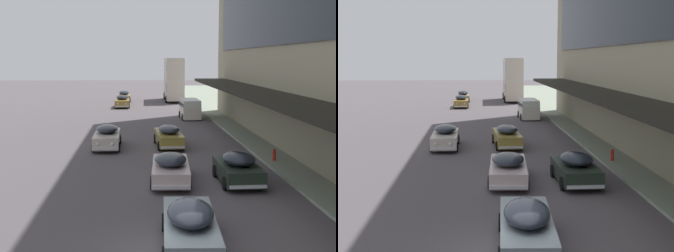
# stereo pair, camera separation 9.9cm
# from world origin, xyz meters

# --- Properties ---
(transit_bus_kerbside_front) EXTENTS (2.78, 9.33, 6.15)m
(transit_bus_kerbside_front) POSITION_xyz_m (3.97, 53.59, 3.31)
(transit_bus_kerbside_front) COLOR beige
(transit_bus_kerbside_front) RESTS_ON ground
(sedan_oncoming_rear) EXTENTS (1.95, 4.94, 1.51)m
(sedan_oncoming_rear) POSITION_xyz_m (0.83, 18.40, 0.75)
(sedan_oncoming_rear) COLOR olive
(sedan_oncoming_rear) RESTS_ON ground
(sedan_trailing_near) EXTENTS (1.99, 5.06, 1.56)m
(sedan_trailing_near) POSITION_xyz_m (0.30, 0.76, 0.77)
(sedan_trailing_near) COLOR gray
(sedan_trailing_near) RESTS_ON ground
(sedan_lead_near) EXTENTS (2.12, 4.97, 1.46)m
(sedan_lead_near) POSITION_xyz_m (0.28, 8.99, 0.73)
(sedan_lead_near) COLOR beige
(sedan_lead_near) RESTS_ON ground
(sedan_far_back) EXTENTS (1.85, 4.96, 1.54)m
(sedan_far_back) POSITION_xyz_m (-3.40, 18.28, 0.77)
(sedan_far_back) COLOR beige
(sedan_far_back) RESTS_ON ground
(sedan_second_mid) EXTENTS (1.91, 4.69, 1.52)m
(sedan_second_mid) POSITION_xyz_m (-3.15, 53.35, 0.75)
(sedan_second_mid) COLOR olive
(sedan_second_mid) RESTS_ON ground
(sedan_second_near) EXTENTS (1.99, 4.26, 1.59)m
(sedan_second_near) POSITION_xyz_m (3.54, 8.50, 0.78)
(sedan_second_near) COLOR #212D24
(sedan_second_near) RESTS_ON ground
(sedan_oncoming_front) EXTENTS (1.86, 4.34, 1.55)m
(sedan_oncoming_front) POSITION_xyz_m (-3.15, 44.90, 0.76)
(sedan_oncoming_front) COLOR olive
(sedan_oncoming_front) RESTS_ON ground
(vw_van) EXTENTS (1.96, 4.58, 1.96)m
(vw_van) POSITION_xyz_m (4.01, 33.58, 1.10)
(vw_van) COLOR beige
(vw_van) RESTS_ON ground
(fire_hydrant) EXTENTS (0.20, 0.40, 0.70)m
(fire_hydrant) POSITION_xyz_m (6.62, 12.79, 0.49)
(fire_hydrant) COLOR #B62B1D
(fire_hydrant) RESTS_ON sidewalk_kerb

